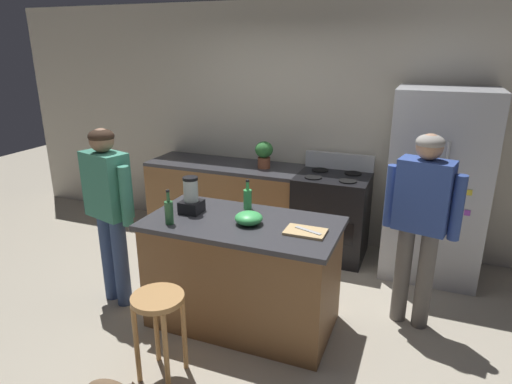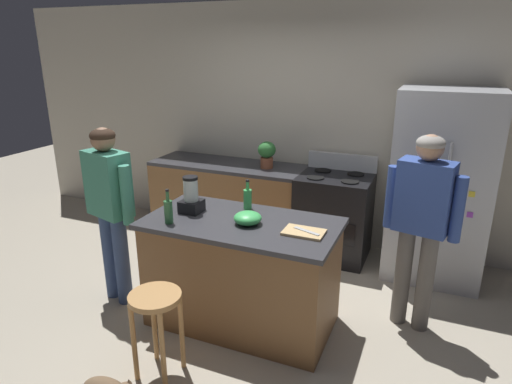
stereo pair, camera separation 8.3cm
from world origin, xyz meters
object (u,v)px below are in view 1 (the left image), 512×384
Objects in this scene: blender_appliance at (191,198)px; person_by_sink_right at (421,214)px; refrigerator at (437,186)px; person_by_island_left at (108,201)px; bar_stool at (159,314)px; chef_knife at (308,231)px; cutting_board at (305,232)px; potted_plant at (264,153)px; bottle_olive_oil at (169,212)px; mixing_bowl at (249,218)px; bottle_soda at (248,198)px; stove_range at (331,215)px; kitchen_island at (242,273)px.

person_by_sink_right is at bearing 15.31° from blender_appliance.
refrigerator is 1.17× the size of person_by_island_left.
person_by_island_left reaches higher than bar_stool.
chef_knife is at bearing -119.59° from refrigerator.
blender_appliance reaches higher than cutting_board.
potted_plant is 1.09× the size of bottle_olive_oil.
refrigerator is 6.20× the size of potted_plant.
bottle_olive_oil is at bearing -157.14° from person_by_sink_right.
chef_knife is at bearing 11.62° from bottle_olive_oil.
person_by_island_left is at bearing -177.22° from cutting_board.
potted_plant reaches higher than mixing_bowl.
cutting_board is at bearing 43.57° from bar_stool.
bar_stool is 1.18m from cutting_board.
refrigerator is at bearing 39.57° from bottle_soda.
blender_appliance is 1.40× the size of mixing_bowl.
blender_appliance is 1.39× the size of chef_knife.
cutting_board is at bearing 11.84° from bottle_olive_oil.
bar_stool is 2.12× the size of potted_plant.
potted_plant is 1.36× the size of chef_knife.
refrigerator is at bearing 53.62° from bar_stool.
refrigerator is 6.20× the size of cutting_board.
bottle_soda is (0.44, 0.53, -0.01)m from bottle_olive_oil.
person_by_sink_right reaches higher than chef_knife.
chef_knife is at bearing -84.54° from stove_range.
potted_plant reaches higher than bottle_soda.
person_by_island_left is 7.32× the size of mixing_bowl.
mixing_bowl reaches higher than bar_stool.
cutting_board is (1.72, 0.08, -0.04)m from person_by_island_left.
bottle_olive_oil is at bearing -148.46° from chef_knife.
mixing_bowl is at bearing 21.09° from bottle_olive_oil.
potted_plant is 1.38× the size of mixing_bowl.
bottle_soda is 0.69m from chef_knife.
bottle_olive_oil is 1.27× the size of mixing_bowl.
mixing_bowl is at bearing -101.83° from stove_range.
bottle_soda is at bearing 78.95° from bar_stool.
blender_appliance is at bearing -141.93° from refrigerator.
bottle_olive_oil is 1.25× the size of chef_knife.
refrigerator is 2.89m from bar_stool.
person_by_island_left is 5.22× the size of blender_appliance.
person_by_island_left is at bearing 169.16° from bottle_olive_oil.
bar_stool is at bearing -101.05° from bottle_soda.
person_by_island_left is at bearing -175.97° from mixing_bowl.
person_by_sink_right reaches higher than bottle_soda.
refrigerator is at bearing 59.85° from cutting_board.
bar_stool is at bearing -36.52° from person_by_island_left.
cutting_board is (0.13, -1.56, 0.46)m from stove_range.
kitchen_island is 2.12m from refrigerator.
refrigerator is 2.92× the size of bar_stool.
blender_appliance is at bearing 176.77° from kitchen_island.
bar_stool is 2.42m from potted_plant.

